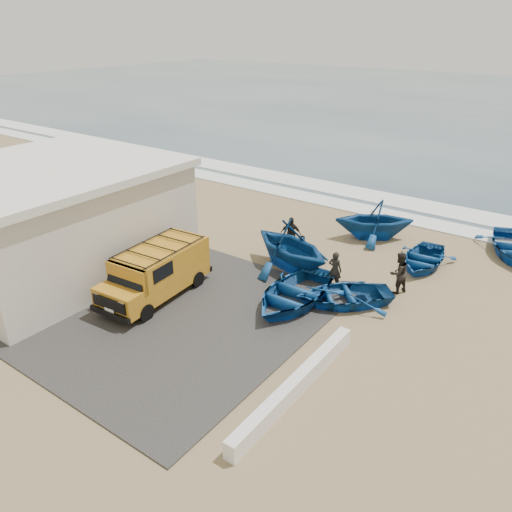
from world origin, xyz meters
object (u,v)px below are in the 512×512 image
Objects in this scene: boat_mid_left at (290,245)px; fisherman_back at (291,234)px; parapet at (296,385)px; van at (157,271)px; boat_far_left at (374,219)px; boat_near_left at (294,293)px; fisherman_middle at (399,273)px; boat_near_right at (344,295)px; building at (50,217)px; boat_mid_right at (423,258)px; fisherman_front at (335,270)px.

boat_mid_left is 1.85m from fisherman_back.
van reaches higher than parapet.
parapet is at bearing -19.75° from boat_far_left.
fisherman_middle is at bearing 46.90° from boat_near_left.
boat_near_right is 2.39m from fisherman_middle.
building is 2.81× the size of boat_mid_right.
boat_mid_right is at bearing -152.31° from fisherman_middle.
boat_near_right is (1.48, 1.04, -0.08)m from boat_near_left.
van is at bearing -135.39° from boat_mid_right.
fisherman_front is at bearing 108.40° from parapet.
boat_far_left is at bearing 90.50° from boat_near_left.
boat_mid_left is 4.46m from fisherman_middle.
boat_mid_left is at bearing -80.88° from fisherman_back.
boat_near_left is 1.28× the size of boat_mid_right.
fisherman_middle is (2.91, -4.39, -0.14)m from boat_far_left.
building is at bearing -112.48° from boat_near_right.
boat_near_left is at bearing -78.55° from fisherman_back.
boat_mid_left is at bearing -52.83° from fisherman_middle.
fisherman_front is 3.78m from fisherman_back.
fisherman_front reaches higher than boat_near_right.
boat_mid_left is 2.33m from fisherman_front.
boat_mid_right is (7.23, 8.34, -0.71)m from van.
boat_mid_right is 2.85m from fisherman_middle.
boat_near_left reaches higher than boat_near_right.
building is 14.38m from boat_far_left.
van is 2.94× the size of fisherman_back.
boat_mid_right is (0.13, 10.00, 0.07)m from parapet.
van is at bearing 39.88° from fisherman_front.
fisherman_front is (2.28, -0.39, -0.30)m from boat_mid_left.
boat_mid_left is (-1.67, 2.34, 0.61)m from boat_near_left.
building is at bearing -177.19° from van.
fisherman_middle reaches higher than boat_near_left.
boat_near_left is at bearing -127.76° from boat_mid_left.
building is at bearing 24.60° from fisherman_front.
boat_mid_left is at bearing 55.97° from van.
fisherman_back reaches higher than fisherman_front.
parapet is 9.66m from fisherman_back.
van reaches higher than fisherman_back.
building reaches higher than fisherman_middle.
building is 2.00× the size of van.
boat_near_right is (5.94, 3.54, -0.69)m from van.
boat_far_left is 4.28m from fisherman_back.
boat_near_right reaches higher than parapet.
parapet is 6.47m from fisherman_front.
boat_near_right is 4.96m from boat_mid_right.
boat_far_left reaches higher than boat_near_left.
boat_mid_left is at bearing 33.96° from building.
building reaches higher than boat_far_left.
building is 1.57× the size of parapet.
building reaches higher than boat_mid_left.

